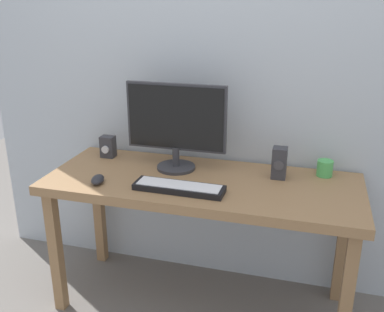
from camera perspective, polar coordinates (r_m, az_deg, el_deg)
name	(u,v)px	position (r m, az deg, el deg)	size (l,w,h in m)	color
ground_plane	(201,302)	(2.56, 1.14, -18.33)	(6.00, 6.00, 0.00)	slate
wall_back	(220,15)	(2.35, 3.64, 17.78)	(2.79, 0.04, 3.00)	#B2BCC6
desk	(202,194)	(2.22, 1.26, -4.98)	(1.55, 0.61, 0.73)	#936D47
monitor	(176,124)	(2.25, -2.08, 4.22)	(0.52, 0.20, 0.45)	#333338
keyboard_primary	(179,188)	(2.06, -1.69, -4.10)	(0.43, 0.13, 0.03)	black
mouse	(98,180)	(2.19, -12.09, -3.00)	(0.06, 0.11, 0.04)	#232328
speaker_right	(279,163)	(2.22, 11.22, -0.88)	(0.07, 0.07, 0.16)	#333338
audio_controller	(108,147)	(2.52, -10.81, 1.19)	(0.08, 0.07, 0.12)	#333338
coffee_mug	(325,168)	(2.31, 16.80, -1.52)	(0.08, 0.08, 0.08)	#4CB259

